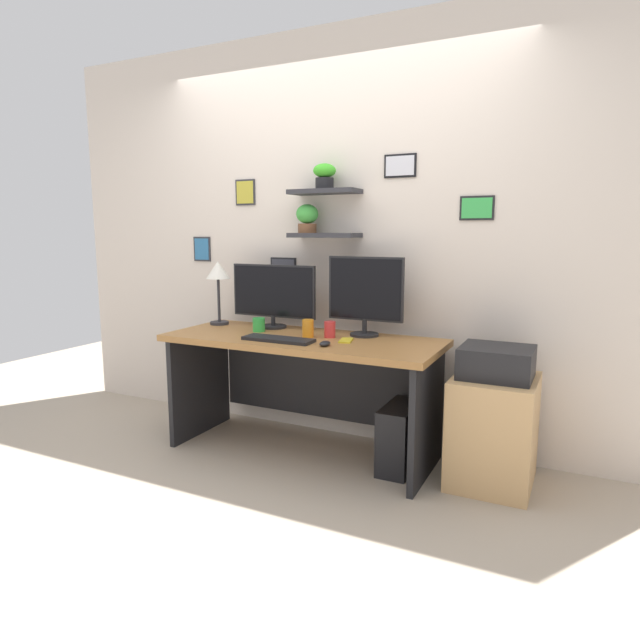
% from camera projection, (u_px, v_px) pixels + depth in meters
% --- Properties ---
extents(ground_plane, '(8.00, 8.00, 0.00)m').
position_uv_depth(ground_plane, '(303.00, 452.00, 3.53)').
color(ground_plane, tan).
extents(back_wall_assembly, '(4.40, 0.24, 2.70)m').
position_uv_depth(back_wall_assembly, '(332.00, 238.00, 3.70)').
color(back_wall_assembly, beige).
rests_on(back_wall_assembly, ground).
extents(desk, '(1.73, 0.68, 0.75)m').
position_uv_depth(desk, '(306.00, 367.00, 3.49)').
color(desk, '#9E6B38').
rests_on(desk, ground).
extents(monitor_left, '(0.62, 0.18, 0.43)m').
position_uv_depth(monitor_left, '(273.00, 294.00, 3.71)').
color(monitor_left, black).
rests_on(monitor_left, desk).
extents(monitor_right, '(0.49, 0.18, 0.49)m').
position_uv_depth(monitor_right, '(365.00, 293.00, 3.41)').
color(monitor_right, black).
rests_on(monitor_right, desk).
extents(keyboard, '(0.44, 0.14, 0.02)m').
position_uv_depth(keyboard, '(278.00, 339.00, 3.29)').
color(keyboard, black).
rests_on(keyboard, desk).
extents(computer_mouse, '(0.06, 0.09, 0.03)m').
position_uv_depth(computer_mouse, '(325.00, 344.00, 3.14)').
color(computer_mouse, black).
rests_on(computer_mouse, desk).
extents(desk_lamp, '(0.16, 0.16, 0.44)m').
position_uv_depth(desk_lamp, '(218.00, 276.00, 3.82)').
color(desk_lamp, '#2D2D33').
rests_on(desk_lamp, desk).
extents(cell_phone, '(0.10, 0.15, 0.01)m').
position_uv_depth(cell_phone, '(346.00, 340.00, 3.28)').
color(cell_phone, yellow).
rests_on(cell_phone, desk).
extents(coffee_mug, '(0.08, 0.08, 0.09)m').
position_uv_depth(coffee_mug, '(259.00, 325.00, 3.59)').
color(coffee_mug, green).
rests_on(coffee_mug, desk).
extents(pen_cup, '(0.07, 0.07, 0.10)m').
position_uv_depth(pen_cup, '(330.00, 329.00, 3.39)').
color(pen_cup, red).
rests_on(pen_cup, desk).
extents(water_cup, '(0.07, 0.07, 0.11)m').
position_uv_depth(water_cup, '(308.00, 328.00, 3.40)').
color(water_cup, orange).
rests_on(water_cup, desk).
extents(drawer_cabinet, '(0.44, 0.50, 0.61)m').
position_uv_depth(drawer_cabinet, '(493.00, 430.00, 3.06)').
color(drawer_cabinet, tan).
rests_on(drawer_cabinet, ground).
extents(printer, '(0.38, 0.34, 0.17)m').
position_uv_depth(printer, '(497.00, 362.00, 2.99)').
color(printer, black).
rests_on(printer, drawer_cabinet).
extents(computer_tower_right, '(0.18, 0.40, 0.39)m').
position_uv_depth(computer_tower_right, '(400.00, 437.00, 3.26)').
color(computer_tower_right, black).
rests_on(computer_tower_right, ground).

